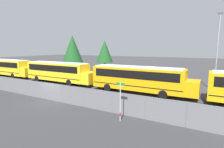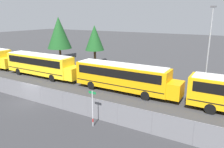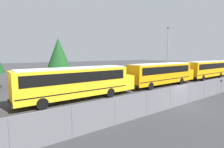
{
  "view_description": "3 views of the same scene",
  "coord_description": "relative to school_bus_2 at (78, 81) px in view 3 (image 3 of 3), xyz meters",
  "views": [
    {
      "loc": [
        14.82,
        -12.97,
        5.69
      ],
      "look_at": [
        3.95,
        6.51,
        2.37
      ],
      "focal_mm": 28.0,
      "sensor_mm": 36.0,
      "label": 1
    },
    {
      "loc": [
        18.73,
        -14.63,
        8.9
      ],
      "look_at": [
        5.36,
        8.09,
        1.87
      ],
      "focal_mm": 35.0,
      "sensor_mm": 36.0,
      "label": 2
    },
    {
      "loc": [
        -14.45,
        -8.88,
        4.71
      ],
      "look_at": [
        -2.14,
        7.67,
        2.39
      ],
      "focal_mm": 28.0,
      "sensor_mm": 36.0,
      "label": 3
    }
  ],
  "objects": [
    {
      "name": "school_bus_3",
      "position": [
        13.88,
        0.08,
        0.0
      ],
      "size": [
        13.16,
        2.52,
        3.39
      ],
      "color": "orange",
      "rests_on": "ground_plane"
    },
    {
      "name": "tree_0",
      "position": [
        2.07,
        11.17,
        2.97
      ],
      "size": [
        3.53,
        3.53,
        7.31
      ],
      "color": "#51381E",
      "rests_on": "ground_plane"
    },
    {
      "name": "ground_plane",
      "position": [
        6.66,
        -7.48,
        -2.01
      ],
      "size": [
        200.0,
        200.0,
        0.0
      ],
      "primitive_type": "plane",
      "color": "#38383A"
    },
    {
      "name": "fence",
      "position": [
        6.66,
        -7.48,
        -1.04
      ],
      "size": [
        94.35,
        0.07,
        1.91
      ],
      "color": "#9EA0A5",
      "rests_on": "ground_plane"
    },
    {
      "name": "light_pole",
      "position": [
        22.28,
        5.32,
        3.38
      ],
      "size": [
        0.6,
        0.24,
        10.0
      ],
      "color": "gray",
      "rests_on": "ground_plane"
    },
    {
      "name": "school_bus_4",
      "position": [
        27.66,
        -0.12,
        0.0
      ],
      "size": [
        13.16,
        2.52,
        3.39
      ],
      "color": "#EDA80F",
      "rests_on": "ground_plane"
    },
    {
      "name": "school_bus_2",
      "position": [
        0.0,
        0.0,
        0.0
      ],
      "size": [
        13.16,
        2.52,
        3.39
      ],
      "color": "yellow",
      "rests_on": "ground_plane"
    }
  ]
}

